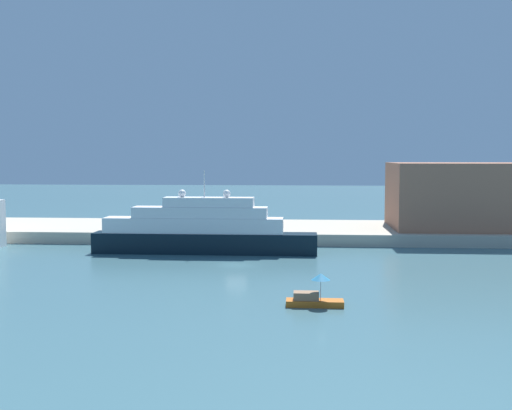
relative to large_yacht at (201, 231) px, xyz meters
The scene contains 8 objects.
ground 10.92m from the large_yacht, 58.05° to the right, with size 400.00×400.00×0.00m, color #3D6670.
quay_dock 18.48m from the large_yacht, 72.38° to the left, with size 110.00×20.82×1.74m, color #B7AD99.
large_yacht is the anchor object (origin of this frame).
small_motorboat 32.04m from the large_yacht, 63.31° to the right, with size 4.96×1.62×2.87m.
harbor_building 41.31m from the large_yacht, 24.27° to the left, with size 20.35×15.52×10.11m, color #9E664C.
parked_car 17.68m from the large_yacht, 116.10° to the left, with size 4.12×1.87×1.58m.
person_figure 11.27m from the large_yacht, 110.98° to the left, with size 0.36×0.36×1.81m.
mooring_bollard 11.34m from the large_yacht, 46.14° to the left, with size 0.56×0.56×0.74m, color black.
Camera 1 is at (7.65, -73.29, 13.00)m, focal length 44.10 mm.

